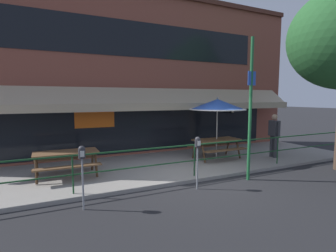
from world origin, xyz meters
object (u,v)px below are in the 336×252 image
pedestrian_walking (274,133)px  patio_umbrella_centre (217,105)px  parking_meter_far (198,147)px  street_sign_pole (250,108)px  picnic_table_left (66,157)px  picnic_table_centre (217,143)px  parking_meter_near (82,158)px

pedestrian_walking → patio_umbrella_centre: bearing=160.6°
parking_meter_far → street_sign_pole: street_sign_pole is taller
picnic_table_left → pedestrian_walking: bearing=-5.4°
pedestrian_walking → parking_meter_far: (-4.52, -1.60, 0.09)m
pedestrian_walking → picnic_table_left: bearing=174.6°
picnic_table_centre → patio_umbrella_centre: patio_umbrella_centre is taller
picnic_table_centre → parking_meter_far: (-2.34, -2.37, 0.44)m
pedestrian_walking → street_sign_pole: street_sign_pole is taller
pedestrian_walking → street_sign_pole: bearing=-150.0°
patio_umbrella_centre → pedestrian_walking: bearing=-19.4°
parking_meter_near → picnic_table_centre: bearing=24.6°
street_sign_pole → patio_umbrella_centre: bearing=77.2°
picnic_table_centre → parking_meter_far: 3.36m
parking_meter_near → street_sign_pole: bearing=1.0°
patio_umbrella_centre → parking_meter_near: bearing=-155.4°
parking_meter_near → parking_meter_far: size_ratio=1.00×
picnic_table_centre → street_sign_pole: (-0.53, -2.34, 1.43)m
patio_umbrella_centre → parking_meter_far: size_ratio=1.67×
picnic_table_centre → pedestrian_walking: size_ratio=1.05×
patio_umbrella_centre → street_sign_pole: bearing=-102.8°
picnic_table_left → patio_umbrella_centre: (5.43, 0.05, 1.47)m
picnic_table_left → parking_meter_near: 2.42m
picnic_table_centre → street_sign_pole: street_sign_pole is taller
parking_meter_far → street_sign_pole: bearing=1.0°
picnic_table_left → pedestrian_walking: 7.66m
picnic_table_centre → parking_meter_near: (-5.28, -2.42, 0.44)m
parking_meter_near → picnic_table_left: bearing=93.7°
picnic_table_centre → parking_meter_near: bearing=-155.4°
parking_meter_far → picnic_table_centre: bearing=45.4°
picnic_table_left → parking_meter_far: (3.09, -2.32, 0.44)m
pedestrian_walking → parking_meter_near: pedestrian_walking is taller
picnic_table_left → picnic_table_centre: size_ratio=1.00×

